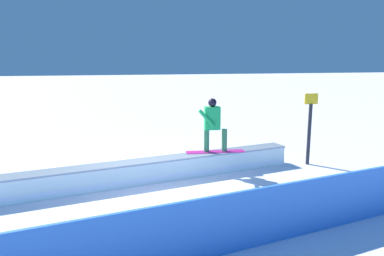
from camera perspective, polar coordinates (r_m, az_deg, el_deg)
The scene contains 5 objects.
ground_plane at distance 9.17m, azimuth -6.82°, elevation -8.32°, with size 120.00×120.00×0.00m, color white.
grind_box at distance 9.09m, azimuth -6.86°, elevation -6.82°, with size 7.90×2.08×0.55m.
snowboarder at distance 9.53m, azimuth 3.32°, elevation 0.70°, with size 1.58×0.45×1.43m.
safety_fence at distance 5.48m, azimuth -2.24°, elevation -16.37°, with size 13.22×0.06×0.99m, color #387EEF.
trail_marker at distance 10.80m, azimuth 17.97°, elevation 0.16°, with size 0.40×0.10×2.04m.
Camera 1 is at (0.91, 8.62, 3.00)m, focal length 33.97 mm.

